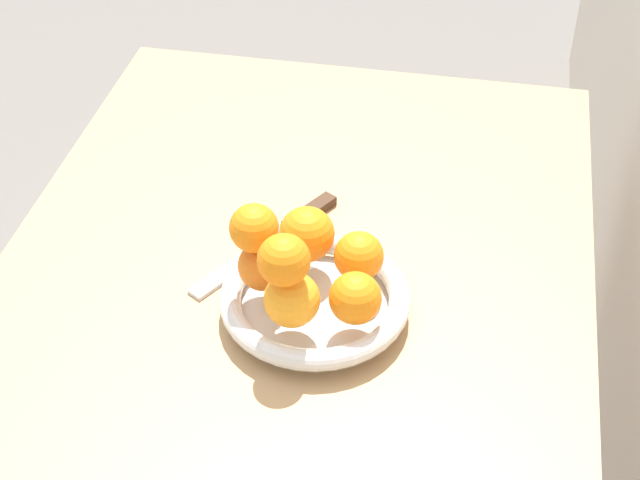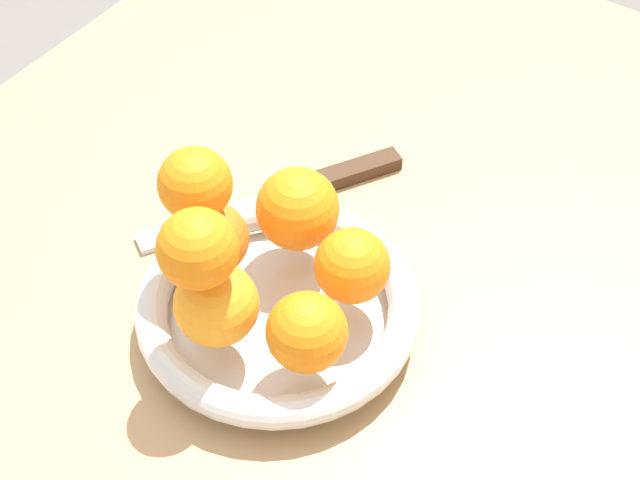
{
  "view_description": "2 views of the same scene",
  "coord_description": "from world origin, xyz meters",
  "px_view_note": "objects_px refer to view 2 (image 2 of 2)",
  "views": [
    {
      "loc": [
        0.88,
        0.21,
        1.57
      ],
      "look_at": [
        0.0,
        0.04,
        0.83
      ],
      "focal_mm": 55.0,
      "sensor_mm": 36.0,
      "label": 1
    },
    {
      "loc": [
        0.43,
        0.35,
        1.38
      ],
      "look_at": [
        0.0,
        0.06,
        0.82
      ],
      "focal_mm": 55.0,
      "sensor_mm": 36.0,
      "label": 2
    }
  ],
  "objects_px": {
    "fruit_bowl": "(278,309)",
    "knife": "(297,193)",
    "dining_table": "(270,333)",
    "orange_1": "(212,238)",
    "orange_6": "(195,184)",
    "orange_0": "(298,209)",
    "orange_3": "(307,332)",
    "orange_2": "(216,304)",
    "orange_5": "(198,249)",
    "orange_4": "(352,266)"
  },
  "relations": [
    {
      "from": "orange_6",
      "to": "orange_4",
      "type": "bearing_deg",
      "value": 109.61
    },
    {
      "from": "orange_0",
      "to": "orange_2",
      "type": "xyz_separation_m",
      "value": [
        0.11,
        0.01,
        -0.0
      ]
    },
    {
      "from": "orange_5",
      "to": "orange_6",
      "type": "bearing_deg",
      "value": -139.07
    },
    {
      "from": "orange_0",
      "to": "orange_3",
      "type": "distance_m",
      "value": 0.12
    },
    {
      "from": "orange_2",
      "to": "fruit_bowl",
      "type": "bearing_deg",
      "value": 163.87
    },
    {
      "from": "fruit_bowl",
      "to": "knife",
      "type": "bearing_deg",
      "value": -150.84
    },
    {
      "from": "orange_2",
      "to": "knife",
      "type": "bearing_deg",
      "value": -162.73
    },
    {
      "from": "knife",
      "to": "orange_3",
      "type": "bearing_deg",
      "value": 37.14
    },
    {
      "from": "orange_2",
      "to": "knife",
      "type": "relative_size",
      "value": 0.28
    },
    {
      "from": "orange_5",
      "to": "knife",
      "type": "height_order",
      "value": "orange_5"
    },
    {
      "from": "fruit_bowl",
      "to": "knife",
      "type": "relative_size",
      "value": 0.98
    },
    {
      "from": "knife",
      "to": "orange_2",
      "type": "bearing_deg",
      "value": 17.27
    },
    {
      "from": "fruit_bowl",
      "to": "orange_3",
      "type": "distance_m",
      "value": 0.08
    },
    {
      "from": "fruit_bowl",
      "to": "orange_6",
      "type": "height_order",
      "value": "orange_6"
    },
    {
      "from": "knife",
      "to": "fruit_bowl",
      "type": "bearing_deg",
      "value": 29.16
    },
    {
      "from": "dining_table",
      "to": "orange_1",
      "type": "relative_size",
      "value": 18.28
    },
    {
      "from": "orange_4",
      "to": "orange_6",
      "type": "bearing_deg",
      "value": -70.39
    },
    {
      "from": "knife",
      "to": "orange_0",
      "type": "bearing_deg",
      "value": 35.78
    },
    {
      "from": "dining_table",
      "to": "orange_3",
      "type": "xyz_separation_m",
      "value": [
        0.08,
        0.1,
        0.16
      ]
    },
    {
      "from": "orange_4",
      "to": "orange_5",
      "type": "distance_m",
      "value": 0.13
    },
    {
      "from": "orange_6",
      "to": "orange_2",
      "type": "bearing_deg",
      "value": 47.44
    },
    {
      "from": "fruit_bowl",
      "to": "orange_5",
      "type": "distance_m",
      "value": 0.13
    },
    {
      "from": "knife",
      "to": "dining_table",
      "type": "bearing_deg",
      "value": 18.18
    },
    {
      "from": "fruit_bowl",
      "to": "orange_6",
      "type": "relative_size",
      "value": 3.99
    },
    {
      "from": "orange_2",
      "to": "orange_4",
      "type": "relative_size",
      "value": 1.08
    },
    {
      "from": "dining_table",
      "to": "orange_1",
      "type": "height_order",
      "value": "orange_1"
    },
    {
      "from": "orange_1",
      "to": "dining_table",
      "type": "bearing_deg",
      "value": 157.46
    },
    {
      "from": "orange_6",
      "to": "knife",
      "type": "relative_size",
      "value": 0.25
    },
    {
      "from": "dining_table",
      "to": "orange_6",
      "type": "relative_size",
      "value": 19.12
    },
    {
      "from": "orange_3",
      "to": "orange_2",
      "type": "bearing_deg",
      "value": -75.76
    },
    {
      "from": "orange_2",
      "to": "knife",
      "type": "distance_m",
      "value": 0.21
    },
    {
      "from": "dining_table",
      "to": "orange_0",
      "type": "distance_m",
      "value": 0.17
    },
    {
      "from": "orange_1",
      "to": "orange_2",
      "type": "height_order",
      "value": "orange_2"
    },
    {
      "from": "orange_5",
      "to": "knife",
      "type": "xyz_separation_m",
      "value": [
        -0.19,
        -0.05,
        -0.13
      ]
    },
    {
      "from": "orange_2",
      "to": "knife",
      "type": "xyz_separation_m",
      "value": [
        -0.19,
        -0.06,
        -0.07
      ]
    },
    {
      "from": "orange_3",
      "to": "orange_0",
      "type": "bearing_deg",
      "value": -141.87
    },
    {
      "from": "orange_1",
      "to": "orange_5",
      "type": "distance_m",
      "value": 0.09
    },
    {
      "from": "fruit_bowl",
      "to": "orange_2",
      "type": "relative_size",
      "value": 3.53
    },
    {
      "from": "orange_1",
      "to": "orange_6",
      "type": "distance_m",
      "value": 0.06
    },
    {
      "from": "orange_3",
      "to": "orange_6",
      "type": "relative_size",
      "value": 1.06
    },
    {
      "from": "fruit_bowl",
      "to": "orange_0",
      "type": "relative_size",
      "value": 3.33
    },
    {
      "from": "orange_5",
      "to": "dining_table",
      "type": "bearing_deg",
      "value": -167.97
    },
    {
      "from": "orange_0",
      "to": "orange_1",
      "type": "xyz_separation_m",
      "value": [
        0.06,
        -0.04,
        -0.0
      ]
    },
    {
      "from": "orange_0",
      "to": "orange_6",
      "type": "bearing_deg",
      "value": -36.34
    },
    {
      "from": "orange_1",
      "to": "orange_6",
      "type": "bearing_deg",
      "value": -67.41
    },
    {
      "from": "orange_4",
      "to": "orange_5",
      "type": "height_order",
      "value": "orange_5"
    },
    {
      "from": "orange_0",
      "to": "orange_2",
      "type": "distance_m",
      "value": 0.11
    },
    {
      "from": "fruit_bowl",
      "to": "orange_4",
      "type": "bearing_deg",
      "value": 127.87
    },
    {
      "from": "orange_1",
      "to": "orange_4",
      "type": "distance_m",
      "value": 0.11
    },
    {
      "from": "orange_4",
      "to": "fruit_bowl",
      "type": "bearing_deg",
      "value": -52.13
    }
  ]
}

